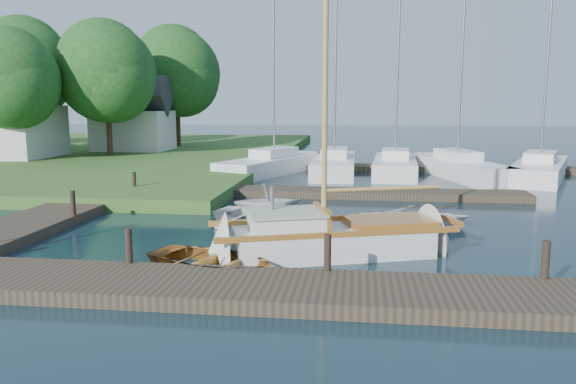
# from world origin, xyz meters

# --- Properties ---
(ground) EXTENTS (160.00, 160.00, 0.00)m
(ground) POSITION_xyz_m (0.00, 0.00, 0.00)
(ground) COLOR black
(ground) RESTS_ON ground
(near_dock) EXTENTS (18.00, 2.20, 0.30)m
(near_dock) POSITION_xyz_m (0.00, -6.00, 0.15)
(near_dock) COLOR #2F291F
(near_dock) RESTS_ON ground
(left_dock) EXTENTS (2.20, 18.00, 0.30)m
(left_dock) POSITION_xyz_m (-8.00, 2.00, 0.15)
(left_dock) COLOR #2F291F
(left_dock) RESTS_ON ground
(far_dock) EXTENTS (14.00, 1.60, 0.30)m
(far_dock) POSITION_xyz_m (2.00, 6.50, 0.15)
(far_dock) COLOR #2F291F
(far_dock) RESTS_ON ground
(pontoon) EXTENTS (30.00, 1.60, 0.30)m
(pontoon) POSITION_xyz_m (10.00, 16.00, 0.15)
(pontoon) COLOR #2F291F
(pontoon) RESTS_ON ground
(mooring_post_1) EXTENTS (0.16, 0.16, 0.80)m
(mooring_post_1) POSITION_xyz_m (-3.00, -5.00, 0.70)
(mooring_post_1) COLOR black
(mooring_post_1) RESTS_ON near_dock
(mooring_post_2) EXTENTS (0.16, 0.16, 0.80)m
(mooring_post_2) POSITION_xyz_m (1.50, -5.00, 0.70)
(mooring_post_2) COLOR black
(mooring_post_2) RESTS_ON near_dock
(mooring_post_3) EXTENTS (0.16, 0.16, 0.80)m
(mooring_post_3) POSITION_xyz_m (6.00, -5.00, 0.70)
(mooring_post_3) COLOR black
(mooring_post_3) RESTS_ON near_dock
(mooring_post_4) EXTENTS (0.16, 0.16, 0.80)m
(mooring_post_4) POSITION_xyz_m (-7.00, 0.00, 0.70)
(mooring_post_4) COLOR black
(mooring_post_4) RESTS_ON left_dock
(mooring_post_5) EXTENTS (0.16, 0.16, 0.80)m
(mooring_post_5) POSITION_xyz_m (-7.00, 5.00, 0.70)
(mooring_post_5) COLOR black
(mooring_post_5) RESTS_ON left_dock
(sailboat) EXTENTS (7.40, 4.18, 9.83)m
(sailboat) POSITION_xyz_m (1.61, -2.52, 0.34)
(sailboat) COLOR silver
(sailboat) RESTS_ON ground
(dinghy) EXTENTS (3.95, 3.38, 0.69)m
(dinghy) POSITION_xyz_m (-1.21, -4.34, 0.35)
(dinghy) COLOR brown
(dinghy) RESTS_ON ground
(tender_a) EXTENTS (4.41, 3.74, 0.78)m
(tender_a) POSITION_xyz_m (-0.70, 0.72, 0.39)
(tender_a) COLOR silver
(tender_a) RESTS_ON ground
(tender_b) EXTENTS (2.78, 2.56, 1.22)m
(tender_b) POSITION_xyz_m (-0.99, 2.20, 0.61)
(tender_b) COLOR silver
(tender_b) RESTS_ON ground
(tender_c) EXTENTS (3.78, 2.93, 0.72)m
(tender_c) POSITION_xyz_m (3.90, 1.02, 0.36)
(tender_c) COLOR silver
(tender_c) RESTS_ON ground
(marina_boat_0) EXTENTS (5.40, 8.92, 10.50)m
(marina_boat_0) POSITION_xyz_m (-2.56, 13.99, 0.56)
(marina_boat_0) COLOR silver
(marina_boat_0) RESTS_ON ground
(marina_boat_1) EXTENTS (2.23, 8.32, 9.71)m
(marina_boat_1) POSITION_xyz_m (0.78, 14.25, 0.56)
(marina_boat_1) COLOR silver
(marina_boat_1) RESTS_ON ground
(marina_boat_2) EXTENTS (2.67, 7.45, 11.08)m
(marina_boat_2) POSITION_xyz_m (4.08, 14.03, 0.58)
(marina_boat_2) COLOR silver
(marina_boat_2) RESTS_ON ground
(marina_boat_3) EXTENTS (4.54, 9.12, 12.43)m
(marina_boat_3) POSITION_xyz_m (7.32, 13.82, 0.58)
(marina_boat_3) COLOR silver
(marina_boat_3) RESTS_ON ground
(marina_boat_4) EXTENTS (5.21, 8.83, 10.24)m
(marina_boat_4) POSITION_xyz_m (11.39, 13.35, 0.56)
(marina_boat_4) COLOR silver
(marina_boat_4) RESTS_ON ground
(house_a) EXTENTS (6.30, 5.00, 6.29)m
(house_a) POSITION_xyz_m (-20.00, 16.00, 2.96)
(house_a) COLOR silver
(house_a) RESTS_ON shore
(house_c) EXTENTS (5.25, 4.00, 5.28)m
(house_c) POSITION_xyz_m (-14.00, 22.00, 2.58)
(house_c) COLOR silver
(house_c) RESTS_ON shore
(tree_2) EXTENTS (5.83, 5.75, 7.82)m
(tree_2) POSITION_xyz_m (-18.00, 14.05, 5.25)
(tree_2) COLOR #332114
(tree_2) RESTS_ON shore
(tree_3) EXTENTS (6.41, 6.38, 8.74)m
(tree_3) POSITION_xyz_m (-14.00, 18.05, 5.81)
(tree_3) COLOR #332114
(tree_3) RESTS_ON shore
(tree_4) EXTENTS (7.01, 7.01, 9.66)m
(tree_4) POSITION_xyz_m (-22.00, 22.05, 6.37)
(tree_4) COLOR #332114
(tree_4) RESTS_ON shore
(tree_7) EXTENTS (6.83, 6.83, 9.38)m
(tree_7) POSITION_xyz_m (-12.00, 26.05, 6.20)
(tree_7) COLOR #332114
(tree_7) RESTS_ON shore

